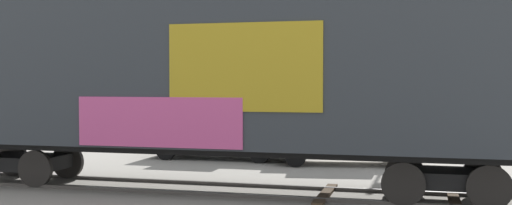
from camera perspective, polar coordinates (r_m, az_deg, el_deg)
The scene contains 7 objects.
ground_plane at distance 14.60m, azimuth -0.64°, elevation -8.34°, with size 260.00×260.00×0.00m, color gray.
track at distance 15.25m, azimuth -8.02°, elevation -7.76°, with size 60.01×2.70×0.08m.
freight_car at distance 14.62m, azimuth -3.90°, elevation 2.49°, with size 15.23×3.09×4.77m.
flagpole at distance 27.69m, azimuth 13.50°, elevation 8.43°, with size 1.03×1.19×9.04m.
hillside at distance 92.64m, azimuth 12.97°, elevation 3.00°, with size 125.36×43.55×13.46m.
parked_car_black at distance 20.91m, azimuth -3.53°, elevation -2.99°, with size 4.77×2.04×1.59m.
parked_car_white at distance 19.61m, azimuth 8.23°, elevation -3.35°, with size 4.85×2.55×1.57m.
Camera 1 is at (3.94, -13.81, 2.60)m, focal length 42.98 mm.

